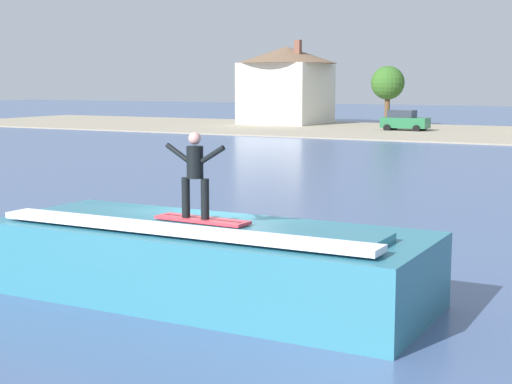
% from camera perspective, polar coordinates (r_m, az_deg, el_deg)
% --- Properties ---
extents(ground_plane, '(260.00, 260.00, 0.00)m').
position_cam_1_polar(ground_plane, '(17.54, -3.00, -6.23)').
color(ground_plane, '#415783').
extents(wave_crest, '(8.88, 3.42, 1.64)m').
position_cam_1_polar(wave_crest, '(15.73, -3.60, -5.00)').
color(wave_crest, teal).
rests_on(wave_crest, ground_plane).
extents(surfboard, '(1.98, 0.59, 0.06)m').
position_cam_1_polar(surfboard, '(15.16, -3.93, -2.02)').
color(surfboard, '#D8333F').
rests_on(surfboard, wave_crest).
extents(surfer, '(1.32, 0.32, 1.66)m').
position_cam_1_polar(surfer, '(15.04, -4.44, 1.59)').
color(surfer, black).
rests_on(surfer, surfboard).
extents(car_near_shore, '(4.01, 2.19, 1.86)m').
position_cam_1_polar(car_near_shore, '(70.02, 10.71, 5.11)').
color(car_near_shore, '#23663D').
rests_on(car_near_shore, ground_plane).
extents(house_with_chimney, '(10.25, 10.25, 8.39)m').
position_cam_1_polar(house_with_chimney, '(80.56, 2.23, 8.01)').
color(house_with_chimney, silver).
rests_on(house_with_chimney, ground_plane).
extents(tree_short_bushy, '(3.25, 3.25, 5.84)m').
position_cam_1_polar(tree_short_bushy, '(77.86, 9.53, 7.77)').
color(tree_short_bushy, brown).
rests_on(tree_short_bushy, ground_plane).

